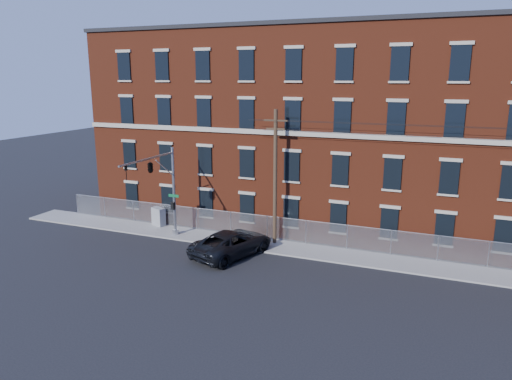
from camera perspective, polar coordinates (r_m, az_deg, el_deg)
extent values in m
plane|color=black|center=(32.43, -4.56, -9.09)|extent=(140.00, 140.00, 0.00)
cube|color=#9A9791|center=(34.08, 18.07, -8.49)|extent=(65.00, 3.00, 0.12)
cube|color=maroon|center=(41.01, 19.84, 6.46)|extent=(55.00, 14.00, 16.00)
cube|color=black|center=(40.96, 20.77, 17.84)|extent=(55.30, 14.30, 0.30)
cube|color=#A59C89|center=(33.95, 19.32, 5.74)|extent=(55.00, 0.18, 0.35)
cube|color=black|center=(43.39, -14.57, -0.63)|extent=(1.20, 0.10, 2.20)
cube|color=black|center=(42.69, -14.85, 4.06)|extent=(1.20, 0.10, 2.20)
cube|color=black|center=(42.27, -15.16, 9.15)|extent=(1.20, 0.10, 2.20)
cube|color=black|center=(42.19, -15.46, 14.02)|extent=(1.20, 0.10, 2.20)
cube|color=black|center=(41.35, -10.47, -1.10)|extent=(1.20, 0.10, 2.20)
cube|color=black|center=(40.61, -10.69, 3.82)|extent=(1.20, 0.10, 2.20)
cube|color=black|center=(40.18, -10.92, 9.17)|extent=(1.20, 0.10, 2.20)
cube|color=black|center=(40.10, -11.15, 14.31)|extent=(1.20, 0.10, 2.20)
cube|color=black|center=(39.54, -5.98, -1.61)|extent=(1.20, 0.10, 2.20)
cube|color=black|center=(38.78, -6.10, 3.53)|extent=(1.20, 0.10, 2.20)
cube|color=black|center=(38.32, -6.25, 9.14)|extent=(1.20, 0.10, 2.20)
cube|color=black|center=(38.23, -6.39, 14.53)|extent=(1.20, 0.10, 2.20)
cube|color=black|center=(38.01, -1.08, -2.15)|extent=(1.20, 0.10, 2.20)
cube|color=black|center=(37.21, -1.11, 3.20)|extent=(1.20, 0.10, 2.20)
cube|color=black|center=(36.74, -1.13, 9.04)|extent=(1.20, 0.10, 2.20)
cube|color=black|center=(36.64, -1.16, 14.66)|extent=(1.20, 0.10, 2.20)
cube|color=black|center=(36.78, 4.19, -2.72)|extent=(1.20, 0.10, 2.20)
cube|color=black|center=(35.95, 4.28, 2.80)|extent=(1.20, 0.10, 2.20)
cube|color=black|center=(35.46, 4.39, 8.85)|extent=(1.20, 0.10, 2.20)
cube|color=black|center=(35.37, 4.50, 14.67)|extent=(1.20, 0.10, 2.20)
cube|color=black|center=(35.88, 9.78, -3.29)|extent=(1.20, 0.10, 2.20)
cube|color=black|center=(35.04, 10.01, 2.36)|extent=(1.20, 0.10, 2.20)
cube|color=black|center=(34.53, 10.26, 8.56)|extent=(1.20, 0.10, 2.20)
cube|color=black|center=(34.43, 10.52, 14.54)|extent=(1.20, 0.10, 2.20)
cube|color=black|center=(35.34, 15.60, -3.86)|extent=(1.20, 0.10, 2.20)
cube|color=black|center=(34.49, 15.97, 1.87)|extent=(1.20, 0.10, 2.20)
cube|color=black|center=(33.97, 16.38, 8.16)|extent=(1.20, 0.10, 2.20)
cube|color=black|center=(33.87, 16.79, 14.23)|extent=(1.20, 0.10, 2.20)
cube|color=black|center=(35.18, 21.54, -4.39)|extent=(1.20, 0.10, 2.20)
cube|color=black|center=(34.32, 22.05, 1.35)|extent=(1.20, 0.10, 2.20)
cube|color=black|center=(33.80, 22.61, 7.66)|extent=(1.20, 0.10, 2.20)
cube|color=black|center=(33.70, 23.17, 13.75)|extent=(1.20, 0.10, 2.20)
cube|color=black|center=(35.40, 27.49, -4.88)|extent=(1.20, 0.10, 2.20)
cube|color=black|center=(34.54, 28.12, 0.82)|extent=(1.20, 0.10, 2.20)
cube|color=#A5A8AD|center=(34.97, 18.35, -6.27)|extent=(59.00, 0.02, 1.80)
cylinder|color=#9EA0A5|center=(34.69, 18.46, -4.87)|extent=(59.00, 0.04, 0.04)
cylinder|color=#9EA0A5|center=(46.74, -20.56, -1.56)|extent=(0.06, 0.06, 1.85)
cylinder|color=#9EA0A5|center=(44.74, -17.61, -1.98)|extent=(0.06, 0.06, 1.85)
cylinder|color=#9EA0A5|center=(42.87, -14.40, -2.42)|extent=(0.06, 0.06, 1.85)
cylinder|color=#9EA0A5|center=(41.15, -10.90, -2.90)|extent=(0.06, 0.06, 1.85)
cylinder|color=#9EA0A5|center=(39.59, -7.11, -3.40)|extent=(0.06, 0.06, 1.85)
cylinder|color=#9EA0A5|center=(38.23, -3.03, -3.92)|extent=(0.06, 0.06, 1.85)
cylinder|color=#9EA0A5|center=(37.08, 1.34, -4.46)|extent=(0.06, 0.06, 1.85)
cylinder|color=#9EA0A5|center=(36.15, 5.97, -5.00)|extent=(0.06, 0.06, 1.85)
cylinder|color=#9EA0A5|center=(35.48, 10.81, -5.53)|extent=(0.06, 0.06, 1.85)
cylinder|color=#9EA0A5|center=(35.07, 15.81, -6.03)|extent=(0.06, 0.06, 1.85)
cylinder|color=#9EA0A5|center=(34.93, 20.90, -6.50)|extent=(0.06, 0.06, 1.85)
cylinder|color=#9EA0A5|center=(35.07, 26.00, -6.92)|extent=(0.06, 0.06, 1.85)
cylinder|color=#9EA0A5|center=(37.88, -9.76, -0.18)|extent=(0.22, 0.22, 7.00)
cylinder|color=#9EA0A5|center=(38.77, -9.57, -4.93)|extent=(0.50, 0.50, 0.40)
cylinder|color=#9EA0A5|center=(34.61, -12.78, 3.65)|extent=(0.14, 6.50, 0.14)
cylinder|color=#9EA0A5|center=(36.46, -10.87, 2.62)|extent=(0.08, 2.18, 1.56)
cube|color=#0C592D|center=(37.80, -9.80, -0.68)|extent=(0.90, 0.03, 0.22)
cube|color=black|center=(37.94, -9.89, -1.88)|extent=(0.25, 0.25, 0.60)
imported|color=black|center=(32.68, -15.26, 1.97)|extent=(0.16, 0.20, 1.00)
imported|color=black|center=(34.91, -12.50, 2.82)|extent=(0.53, 2.48, 1.00)
cylinder|color=#413120|center=(35.10, 2.30, 1.44)|extent=(0.28, 0.28, 10.00)
cube|color=#413120|center=(34.48, 2.37, 8.29)|extent=(1.80, 0.12, 0.12)
cube|color=#413120|center=(34.54, 2.36, 7.29)|extent=(1.40, 0.12, 0.12)
imported|color=black|center=(34.02, -2.88, -6.34)|extent=(4.89, 7.11, 1.81)
cube|color=gray|center=(41.14, -11.55, -3.13)|extent=(1.36, 1.01, 1.53)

